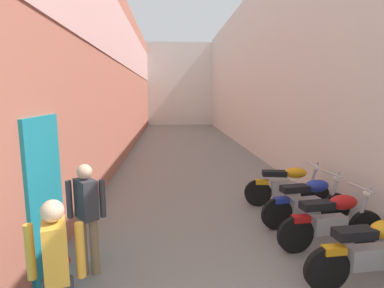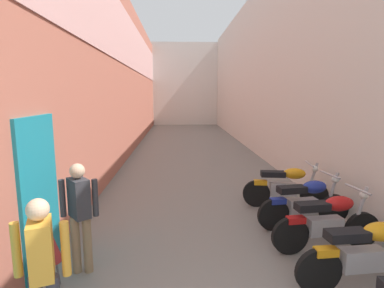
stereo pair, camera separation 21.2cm
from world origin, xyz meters
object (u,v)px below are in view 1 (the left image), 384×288
object	(u,v)px
motorcycle_fourth	(308,201)
motorcycle_fifth	(287,185)
motorcycle_second	(373,251)
motorcycle_third	(332,220)
pedestrian_by_doorway	(57,269)
umbrella_leaning	(59,245)
pedestrian_mid_alley	(87,211)

from	to	relation	value
motorcycle_fourth	motorcycle_fifth	distance (m)	1.03
motorcycle_second	motorcycle_third	world-z (taller)	same
pedestrian_by_doorway	umbrella_leaning	world-z (taller)	pedestrian_by_doorway
motorcycle_fourth	pedestrian_by_doorway	size ratio (longest dim) A/B	1.17
motorcycle_third	pedestrian_mid_alley	xyz separation A→B (m)	(-3.73, -0.42, 0.42)
motorcycle_fourth	umbrella_leaning	size ratio (longest dim) A/B	1.91
pedestrian_by_doorway	motorcycle_third	bearing A→B (deg)	26.65
motorcycle_third	pedestrian_by_doorway	bearing A→B (deg)	-153.35
motorcycle_fourth	umbrella_leaning	xyz separation A→B (m)	(-3.95, -1.76, 0.18)
motorcycle_fifth	umbrella_leaning	size ratio (longest dim) A/B	1.91
pedestrian_by_doorway	motorcycle_second	bearing A→B (deg)	12.80
motorcycle_second	motorcycle_third	bearing A→B (deg)	90.00
motorcycle_fifth	umbrella_leaning	bearing A→B (deg)	-144.70
umbrella_leaning	pedestrian_by_doorway	bearing A→B (deg)	-71.56
motorcycle_fourth	pedestrian_mid_alley	distance (m)	3.97
motorcycle_second	motorcycle_fourth	distance (m)	1.88
motorcycle_second	pedestrian_mid_alley	bearing A→B (deg)	171.15
pedestrian_by_doorway	pedestrian_mid_alley	size ratio (longest dim) A/B	1.00
umbrella_leaning	motorcycle_second	bearing A→B (deg)	-1.67
motorcycle_fourth	motorcycle_fifth	bearing A→B (deg)	90.00
motorcycle_second	motorcycle_fifth	xyz separation A→B (m)	(-0.00, 2.91, 0.00)
motorcycle_second	motorcycle_fourth	size ratio (longest dim) A/B	1.01
motorcycle_second	motorcycle_third	size ratio (longest dim) A/B	1.00
motorcycle_fifth	motorcycle_third	bearing A→B (deg)	-90.00
motorcycle_third	motorcycle_fourth	bearing A→B (deg)	90.00
umbrella_leaning	motorcycle_third	bearing A→B (deg)	12.62
motorcycle_third	motorcycle_fourth	world-z (taller)	same
motorcycle_fifth	motorcycle_fourth	bearing A→B (deg)	-90.00
motorcycle_second	pedestrian_mid_alley	xyz separation A→B (m)	(-3.73, 0.58, 0.42)
motorcycle_fifth	pedestrian_mid_alley	bearing A→B (deg)	-148.04
motorcycle_fourth	pedestrian_mid_alley	size ratio (longest dim) A/B	1.17
pedestrian_mid_alley	motorcycle_second	bearing A→B (deg)	-8.85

